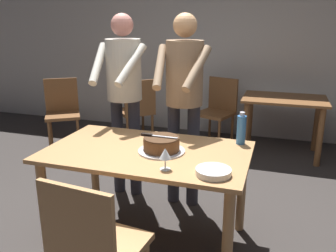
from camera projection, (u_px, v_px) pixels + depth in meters
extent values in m
plane|color=#383330|center=(149.00, 239.00, 2.79)|extent=(14.00, 14.00, 0.00)
cube|color=beige|center=(221.00, 42.00, 5.09)|extent=(10.00, 0.12, 2.70)
cube|color=tan|center=(147.00, 152.00, 2.58)|extent=(1.48, 0.88, 0.03)
cylinder|color=tan|center=(45.00, 207.00, 2.55)|extent=(0.07, 0.07, 0.72)
cylinder|color=tan|center=(228.00, 241.00, 2.16)|extent=(0.07, 0.07, 0.72)
cylinder|color=tan|center=(95.00, 169.00, 3.21)|extent=(0.07, 0.07, 0.72)
cylinder|color=tan|center=(242.00, 189.00, 2.82)|extent=(0.07, 0.07, 0.72)
cylinder|color=silver|center=(162.00, 151.00, 2.54)|extent=(0.34, 0.34, 0.01)
cylinder|color=brown|center=(162.00, 144.00, 2.52)|extent=(0.26, 0.26, 0.09)
cylinder|color=#432A18|center=(162.00, 138.00, 2.51)|extent=(0.25, 0.25, 0.01)
cube|color=silver|center=(164.00, 137.00, 2.50)|extent=(0.20, 0.02, 0.00)
cube|color=black|center=(147.00, 135.00, 2.54)|extent=(0.08, 0.03, 0.02)
cylinder|color=white|center=(213.00, 174.00, 2.16)|extent=(0.22, 0.22, 0.01)
cylinder|color=white|center=(213.00, 173.00, 2.15)|extent=(0.22, 0.22, 0.01)
cylinder|color=white|center=(213.00, 171.00, 2.15)|extent=(0.22, 0.22, 0.01)
cylinder|color=white|center=(213.00, 170.00, 2.15)|extent=(0.22, 0.22, 0.01)
cylinder|color=silver|center=(165.00, 169.00, 2.24)|extent=(0.07, 0.07, 0.00)
cylinder|color=silver|center=(165.00, 164.00, 2.23)|extent=(0.01, 0.01, 0.07)
cone|color=silver|center=(165.00, 153.00, 2.20)|extent=(0.08, 0.08, 0.07)
cylinder|color=#387AC6|center=(241.00, 130.00, 2.67)|extent=(0.07, 0.07, 0.22)
cylinder|color=silver|center=(242.00, 114.00, 2.64)|extent=(0.04, 0.04, 0.03)
cylinder|color=#2D2D38|center=(193.00, 156.00, 3.19)|extent=(0.11, 0.11, 0.95)
cylinder|color=#2D2D38|center=(174.00, 154.00, 3.25)|extent=(0.11, 0.11, 0.95)
cylinder|color=#997A5B|center=(185.00, 73.00, 3.00)|extent=(0.32, 0.32, 0.55)
sphere|color=tan|center=(185.00, 25.00, 2.89)|extent=(0.20, 0.20, 0.20)
cylinder|color=#997A5B|center=(197.00, 68.00, 2.77)|extent=(0.16, 0.42, 0.34)
cylinder|color=#997A5B|center=(160.00, 66.00, 2.87)|extent=(0.15, 0.42, 0.34)
cylinder|color=#2D2D38|center=(135.00, 148.00, 3.39)|extent=(0.11, 0.11, 0.95)
cylinder|color=#2D2D38|center=(118.00, 146.00, 3.45)|extent=(0.11, 0.11, 0.95)
cylinder|color=beige|center=(124.00, 70.00, 3.20)|extent=(0.32, 0.32, 0.55)
sphere|color=tan|center=(122.00, 25.00, 3.09)|extent=(0.20, 0.20, 0.20)
cylinder|color=beige|center=(131.00, 65.00, 2.97)|extent=(0.16, 0.42, 0.34)
cylinder|color=beige|center=(98.00, 63.00, 3.07)|extent=(0.15, 0.42, 0.34)
cube|color=tan|center=(103.00, 247.00, 1.99)|extent=(0.48, 0.48, 0.04)
cube|color=tan|center=(77.00, 228.00, 1.74)|extent=(0.44, 0.08, 0.45)
cube|color=brown|center=(285.00, 99.00, 4.35)|extent=(1.00, 0.70, 0.03)
cylinder|color=brown|center=(245.00, 131.00, 4.33)|extent=(0.07, 0.07, 0.71)
cylinder|color=brown|center=(320.00, 137.00, 4.08)|extent=(0.07, 0.07, 0.71)
cylinder|color=brown|center=(250.00, 119.00, 4.83)|extent=(0.07, 0.07, 0.71)
cylinder|color=brown|center=(316.00, 125.00, 4.58)|extent=(0.07, 0.07, 0.71)
cube|color=brown|center=(135.00, 111.00, 4.94)|extent=(0.62, 0.62, 0.04)
cylinder|color=brown|center=(120.00, 125.00, 5.09)|extent=(0.04, 0.04, 0.41)
cylinder|color=brown|center=(143.00, 122.00, 5.24)|extent=(0.04, 0.04, 0.41)
cylinder|color=brown|center=(128.00, 132.00, 4.78)|extent=(0.04, 0.04, 0.41)
cylinder|color=brown|center=(152.00, 128.00, 4.92)|extent=(0.04, 0.04, 0.41)
cube|color=brown|center=(140.00, 97.00, 4.69)|extent=(0.34, 0.32, 0.45)
cube|color=brown|center=(215.00, 114.00, 4.81)|extent=(0.56, 0.56, 0.04)
cylinder|color=brown|center=(219.00, 135.00, 4.63)|extent=(0.04, 0.04, 0.41)
cylinder|color=brown|center=(196.00, 130.00, 4.85)|extent=(0.04, 0.04, 0.41)
cylinder|color=brown|center=(232.00, 129.00, 4.91)|extent=(0.04, 0.04, 0.41)
cylinder|color=brown|center=(210.00, 124.00, 5.12)|extent=(0.04, 0.04, 0.41)
cube|color=brown|center=(223.00, 94.00, 4.90)|extent=(0.42, 0.18, 0.45)
cube|color=brown|center=(63.00, 115.00, 4.73)|extent=(0.61, 0.61, 0.04)
cylinder|color=brown|center=(78.00, 134.00, 4.67)|extent=(0.04, 0.04, 0.41)
cylinder|color=brown|center=(50.00, 137.00, 4.58)|extent=(0.04, 0.04, 0.41)
cylinder|color=brown|center=(78.00, 127.00, 5.01)|extent=(0.04, 0.04, 0.41)
cylinder|color=brown|center=(51.00, 129.00, 4.92)|extent=(0.04, 0.04, 0.41)
cube|color=brown|center=(61.00, 95.00, 4.85)|extent=(0.38, 0.27, 0.45)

